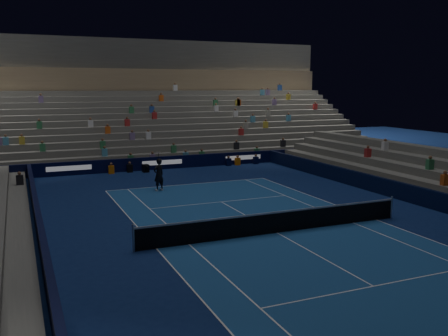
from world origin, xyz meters
TOP-DOWN VIEW (x-y plane):
  - ground at (0.00, 0.00)m, footprint 90.00×90.00m
  - court_surface at (0.00, 0.00)m, footprint 10.97×23.77m
  - sponsor_barrier_far at (0.00, 18.50)m, footprint 44.00×0.25m
  - sponsor_barrier_east at (9.70, 0.00)m, footprint 0.25×37.00m
  - sponsor_barrier_west at (-9.70, 0.00)m, footprint 0.25×37.00m
  - grandstand_main at (0.00, 27.90)m, footprint 44.00×15.20m
  - tennis_net at (0.00, 0.00)m, footprint 12.90×0.10m
  - tennis_player at (-2.39, 10.74)m, footprint 0.87×0.74m
  - broadcast_camera at (-1.51, 17.65)m, footprint 0.48×0.91m

SIDE VIEW (x-z plane):
  - ground at x=0.00m, z-range 0.00..0.00m
  - court_surface at x=0.00m, z-range 0.00..0.01m
  - broadcast_camera at x=-1.51m, z-range 0.01..0.60m
  - sponsor_barrier_far at x=0.00m, z-range 0.00..1.00m
  - sponsor_barrier_east at x=9.70m, z-range 0.00..1.00m
  - sponsor_barrier_west at x=-9.70m, z-range 0.00..1.00m
  - tennis_net at x=0.00m, z-range -0.05..1.05m
  - tennis_player at x=-2.39m, z-range 0.00..2.03m
  - grandstand_main at x=0.00m, z-range -2.22..8.98m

